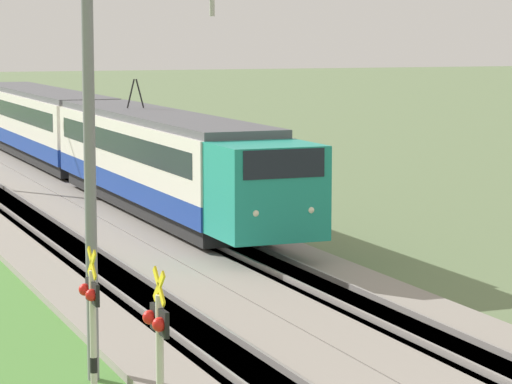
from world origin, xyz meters
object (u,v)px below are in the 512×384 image
(crossing_signal_near, at_px, (159,365))
(passenger_train, at_px, (91,136))
(crossing_signal_aux, at_px, (92,325))
(catenary_mast_near, at_px, (93,163))

(crossing_signal_near, bearing_deg, passenger_train, -102.64)
(crossing_signal_near, distance_m, crossing_signal_aux, 3.26)
(passenger_train, relative_size, crossing_signal_near, 11.96)
(passenger_train, bearing_deg, crossing_signal_near, -12.64)
(catenary_mast_near, bearing_deg, passenger_train, -13.96)
(catenary_mast_near, bearing_deg, crossing_signal_aux, 164.81)
(crossing_signal_near, bearing_deg, crossing_signal_aux, -88.06)
(passenger_train, xyz_separation_m, crossing_signal_aux, (-31.53, 7.91, -0.36))
(passenger_train, xyz_separation_m, catenary_mast_near, (-28.47, 7.08, 1.92))
(passenger_train, xyz_separation_m, crossing_signal_near, (-34.79, 7.80, -0.20))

